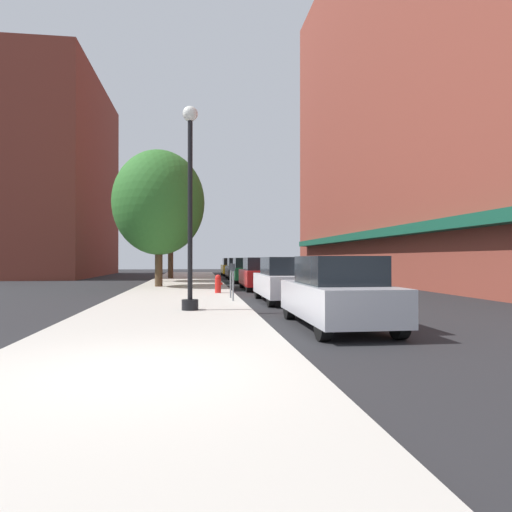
{
  "coord_description": "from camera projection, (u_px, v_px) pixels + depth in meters",
  "views": [
    {
      "loc": [
        0.79,
        -6.07,
        1.6
      ],
      "look_at": [
        4.39,
        21.28,
        1.77
      ],
      "focal_mm": 31.48,
      "sensor_mm": 36.0,
      "label": 1
    }
  ],
  "objects": [
    {
      "name": "tree_near",
      "position": [
        159.0,
        212.0,
        29.5
      ],
      "size": [
        4.26,
        4.26,
        7.03
      ],
      "color": "#4C3823",
      "rests_on": "sidewalk_slab"
    },
    {
      "name": "car_silver",
      "position": [
        337.0,
        293.0,
        10.36
      ],
      "size": [
        1.8,
        4.3,
        1.66
      ],
      "rotation": [
        0.0,
        0.0,
        -0.0
      ],
      "color": "black",
      "rests_on": "ground"
    },
    {
      "name": "fire_hydrant",
      "position": [
        218.0,
        284.0,
        19.43
      ],
      "size": [
        0.33,
        0.26,
        0.79
      ],
      "color": "red",
      "rests_on": "sidewalk_slab"
    },
    {
      "name": "building_right_brick",
      "position": [
        413.0,
        83.0,
        29.75
      ],
      "size": [
        6.8,
        40.0,
        26.63
      ],
      "color": "brown",
      "rests_on": "ground"
    },
    {
      "name": "car_red",
      "position": [
        260.0,
        274.0,
        22.97
      ],
      "size": [
        1.8,
        4.3,
        1.66
      ],
      "rotation": [
        0.0,
        0.0,
        -0.02
      ],
      "color": "black",
      "rests_on": "ground"
    },
    {
      "name": "car_yellow",
      "position": [
        231.0,
        267.0,
        42.12
      ],
      "size": [
        1.8,
        4.3,
        1.66
      ],
      "rotation": [
        0.0,
        0.0,
        -0.01
      ],
      "color": "black",
      "rests_on": "ground"
    },
    {
      "name": "ground_plane",
      "position": [
        257.0,
        288.0,
        24.27
      ],
      "size": [
        90.0,
        90.0,
        0.0
      ],
      "primitive_type": "plane",
      "color": "#232326"
    },
    {
      "name": "parking_meter_far",
      "position": [
        233.0,
        277.0,
        15.74
      ],
      "size": [
        0.14,
        0.09,
        1.31
      ],
      "color": "slate",
      "rests_on": "sidewalk_slab"
    },
    {
      "name": "sidewalk_slab",
      "position": [
        183.0,
        287.0,
        24.74
      ],
      "size": [
        4.8,
        50.0,
        0.12
      ],
      "primitive_type": "cube",
      "color": "#B7B2A8",
      "rests_on": "ground"
    },
    {
      "name": "car_black",
      "position": [
        238.0,
        269.0,
        35.33
      ],
      "size": [
        1.8,
        4.3,
        1.66
      ],
      "rotation": [
        0.0,
        0.0,
        0.02
      ],
      "color": "black",
      "rests_on": "ground"
    },
    {
      "name": "tree_mid",
      "position": [
        171.0,
        214.0,
        34.01
      ],
      "size": [
        3.91,
        3.91,
        7.15
      ],
      "color": "#422D1E",
      "rests_on": "sidewalk_slab"
    },
    {
      "name": "lamppost",
      "position": [
        190.0,
        203.0,
        12.96
      ],
      "size": [
        0.48,
        0.48,
        5.9
      ],
      "color": "black",
      "rests_on": "sidewalk_slab"
    },
    {
      "name": "building_far_background",
      "position": [
        68.0,
        179.0,
        41.2
      ],
      "size": [
        6.8,
        18.0,
        17.82
      ],
      "color": "brown",
      "rests_on": "ground"
    },
    {
      "name": "car_white",
      "position": [
        285.0,
        280.0,
        16.46
      ],
      "size": [
        1.8,
        4.3,
        1.66
      ],
      "rotation": [
        0.0,
        0.0,
        0.01
      ],
      "color": "black",
      "rests_on": "ground"
    },
    {
      "name": "parking_meter_near",
      "position": [
        231.0,
        276.0,
        16.92
      ],
      "size": [
        0.14,
        0.09,
        1.31
      ],
      "color": "slate",
      "rests_on": "sidewalk_slab"
    },
    {
      "name": "car_green",
      "position": [
        246.0,
        271.0,
        29.7
      ],
      "size": [
        1.8,
        4.3,
        1.66
      ],
      "rotation": [
        0.0,
        0.0,
        0.03
      ],
      "color": "black",
      "rests_on": "ground"
    },
    {
      "name": "tree_far",
      "position": [
        159.0,
        203.0,
        23.95
      ],
      "size": [
        4.86,
        4.86,
        7.28
      ],
      "color": "#4C3823",
      "rests_on": "sidewalk_slab"
    }
  ]
}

